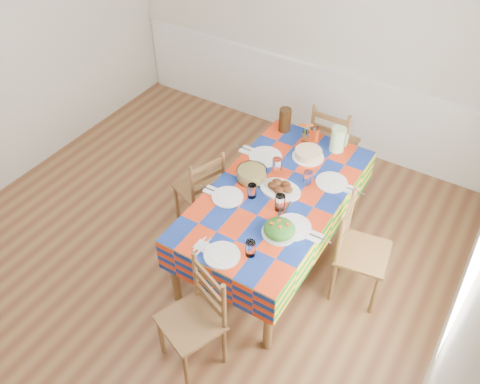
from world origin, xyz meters
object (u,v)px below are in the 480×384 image
at_px(meat_platter, 280,188).
at_px(chair_left, 201,189).
at_px(dining_table, 276,200).
at_px(tea_pitcher, 285,120).
at_px(chair_near, 195,319).
at_px(chair_right, 358,251).
at_px(green_pitcher, 338,139).
at_px(chair_far, 332,145).

relative_size(meat_platter, chair_left, 0.41).
bearing_deg(dining_table, meat_platter, 70.52).
xyz_separation_m(tea_pitcher, chair_near, (0.39, -2.07, -0.41)).
relative_size(tea_pitcher, chair_right, 0.24).
height_order(dining_table, green_pitcher, green_pitcher).
distance_m(dining_table, meat_platter, 0.12).
bearing_deg(meat_platter, tea_pitcher, 115.66).
distance_m(dining_table, chair_left, 0.82).
bearing_deg(chair_left, meat_platter, 115.36).
bearing_deg(green_pitcher, chair_left, -139.56).
relative_size(chair_far, chair_left, 1.09).
xyz_separation_m(tea_pitcher, chair_left, (-0.41, -0.85, -0.44)).
bearing_deg(chair_near, green_pitcher, 106.68).
height_order(green_pitcher, chair_near, green_pitcher).
height_order(dining_table, meat_platter, meat_platter).
xyz_separation_m(green_pitcher, chair_left, (-0.97, -0.83, -0.44)).
bearing_deg(tea_pitcher, meat_platter, -64.34).
height_order(green_pitcher, chair_left, green_pitcher).
xyz_separation_m(green_pitcher, chair_near, (-0.17, -2.05, -0.41)).
relative_size(dining_table, green_pitcher, 8.37).
relative_size(green_pitcher, chair_left, 0.26).
height_order(dining_table, tea_pitcher, tea_pitcher).
bearing_deg(green_pitcher, chair_far, 114.75).
distance_m(tea_pitcher, chair_right, 1.48).
distance_m(chair_near, chair_far, 2.46).
bearing_deg(chair_near, chair_far, 111.93).
distance_m(green_pitcher, chair_near, 2.09).
xyz_separation_m(green_pitcher, chair_far, (-0.19, 0.41, -0.40)).
xyz_separation_m(chair_left, chair_right, (1.56, 0.01, 0.04)).
bearing_deg(chair_near, chair_right, 79.69).
bearing_deg(green_pitcher, chair_right, -54.43).
distance_m(meat_platter, chair_near, 1.31).
distance_m(tea_pitcher, chair_near, 2.15).
xyz_separation_m(green_pitcher, chair_right, (0.59, -0.82, -0.40)).
bearing_deg(tea_pitcher, chair_left, -115.87).
height_order(green_pitcher, chair_far, green_pitcher).
height_order(meat_platter, tea_pitcher, tea_pitcher).
height_order(chair_far, chair_left, chair_far).
bearing_deg(chair_left, chair_far, 169.27).
bearing_deg(meat_platter, chair_left, -176.12).
bearing_deg(chair_far, chair_near, 91.19).
bearing_deg(green_pitcher, tea_pitcher, 177.62).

